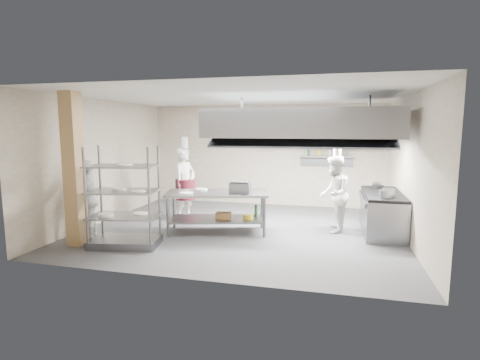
% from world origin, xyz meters
% --- Properties ---
extents(floor, '(7.00, 7.00, 0.00)m').
position_xyz_m(floor, '(0.00, 0.00, 0.00)').
color(floor, '#3C3C3F').
rests_on(floor, ground).
extents(ceiling, '(7.00, 7.00, 0.00)m').
position_xyz_m(ceiling, '(0.00, 0.00, 3.00)').
color(ceiling, silver).
rests_on(ceiling, wall_back).
extents(wall_back, '(7.00, 0.00, 7.00)m').
position_xyz_m(wall_back, '(0.00, 3.00, 1.50)').
color(wall_back, gray).
rests_on(wall_back, ground).
extents(wall_left, '(0.00, 6.00, 6.00)m').
position_xyz_m(wall_left, '(-3.50, 0.00, 1.50)').
color(wall_left, gray).
rests_on(wall_left, ground).
extents(wall_right, '(0.00, 6.00, 6.00)m').
position_xyz_m(wall_right, '(3.50, 0.00, 1.50)').
color(wall_right, gray).
rests_on(wall_right, ground).
extents(column, '(0.30, 0.30, 3.00)m').
position_xyz_m(column, '(-2.90, -1.90, 1.50)').
color(column, tan).
rests_on(column, floor).
extents(exhaust_hood, '(4.00, 2.50, 0.60)m').
position_xyz_m(exhaust_hood, '(1.30, 0.40, 2.40)').
color(exhaust_hood, gray).
rests_on(exhaust_hood, ceiling).
extents(hood_strip_a, '(1.60, 0.12, 0.04)m').
position_xyz_m(hood_strip_a, '(0.40, 0.40, 2.08)').
color(hood_strip_a, white).
rests_on(hood_strip_a, exhaust_hood).
extents(hood_strip_b, '(1.60, 0.12, 0.04)m').
position_xyz_m(hood_strip_b, '(2.20, 0.40, 2.08)').
color(hood_strip_b, white).
rests_on(hood_strip_b, exhaust_hood).
extents(wall_shelf, '(1.50, 0.28, 0.04)m').
position_xyz_m(wall_shelf, '(1.80, 2.84, 1.50)').
color(wall_shelf, gray).
rests_on(wall_shelf, wall_back).
extents(island, '(2.37, 1.44, 0.91)m').
position_xyz_m(island, '(-0.48, -0.36, 0.46)').
color(island, slate).
rests_on(island, floor).
extents(island_worktop, '(2.37, 1.44, 0.06)m').
position_xyz_m(island_worktop, '(-0.48, -0.36, 0.88)').
color(island_worktop, gray).
rests_on(island_worktop, island).
extents(island_undershelf, '(2.17, 1.30, 0.04)m').
position_xyz_m(island_undershelf, '(-0.48, -0.36, 0.30)').
color(island_undershelf, slate).
rests_on(island_undershelf, island).
extents(pass_rack, '(1.43, 0.99, 1.96)m').
position_xyz_m(pass_rack, '(-1.94, -1.73, 0.98)').
color(pass_rack, gray).
rests_on(pass_rack, floor).
extents(cooking_range, '(0.80, 2.00, 0.84)m').
position_xyz_m(cooking_range, '(3.08, 0.50, 0.42)').
color(cooking_range, gray).
rests_on(cooking_range, floor).
extents(range_top, '(0.78, 1.96, 0.06)m').
position_xyz_m(range_top, '(3.08, 0.50, 0.87)').
color(range_top, black).
rests_on(range_top, cooking_range).
extents(chef_head, '(0.63, 0.77, 1.82)m').
position_xyz_m(chef_head, '(-1.63, 0.62, 0.91)').
color(chef_head, silver).
rests_on(chef_head, floor).
extents(chef_line, '(0.69, 0.87, 1.71)m').
position_xyz_m(chef_line, '(2.04, 0.31, 0.86)').
color(chef_line, white).
rests_on(chef_line, floor).
extents(chef_plating, '(0.70, 1.04, 1.64)m').
position_xyz_m(chef_plating, '(-3.00, -1.35, 0.82)').
color(chef_plating, white).
rests_on(chef_plating, floor).
extents(griddle, '(0.46, 0.36, 0.21)m').
position_xyz_m(griddle, '(0.03, -0.29, 1.02)').
color(griddle, slate).
rests_on(griddle, island_worktop).
extents(wicker_basket, '(0.34, 0.24, 0.14)m').
position_xyz_m(wicker_basket, '(-0.33, -0.38, 0.39)').
color(wicker_basket, olive).
rests_on(wicker_basket, island_undershelf).
extents(stockpot, '(0.25, 0.25, 0.17)m').
position_xyz_m(stockpot, '(3.11, -0.02, 0.99)').
color(stockpot, gray).
rests_on(stockpot, range_top).
extents(plate_stack, '(0.28, 0.28, 0.05)m').
position_xyz_m(plate_stack, '(-1.94, -1.73, 0.63)').
color(plate_stack, white).
rests_on(plate_stack, pass_rack).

